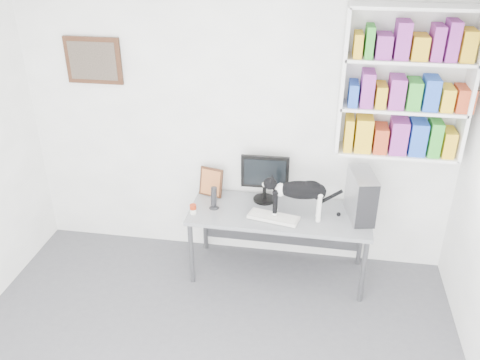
# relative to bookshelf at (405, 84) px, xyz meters

# --- Properties ---
(room) EXTENTS (4.01, 4.01, 2.70)m
(room) POSITION_rel_bookshelf_xyz_m (-1.40, -1.85, -0.50)
(room) COLOR #515156
(room) RESTS_ON ground
(bookshelf) EXTENTS (1.03, 0.28, 1.24)m
(bookshelf) POSITION_rel_bookshelf_xyz_m (0.00, 0.00, 0.00)
(bookshelf) COLOR white
(bookshelf) RESTS_ON room
(wall_art) EXTENTS (0.52, 0.04, 0.42)m
(wall_art) POSITION_rel_bookshelf_xyz_m (-2.70, 0.12, 0.05)
(wall_art) COLOR #492717
(wall_art) RESTS_ON room
(desk) EXTENTS (1.64, 0.66, 0.68)m
(desk) POSITION_rel_bookshelf_xyz_m (-0.95, -0.21, -1.51)
(desk) COLOR gray
(desk) RESTS_ON room
(monitor) EXTENTS (0.44, 0.22, 0.47)m
(monitor) POSITION_rel_bookshelf_xyz_m (-1.11, -0.01, -0.94)
(monitor) COLOR black
(monitor) RESTS_ON desk
(keyboard) EXTENTS (0.47, 0.26, 0.03)m
(keyboard) POSITION_rel_bookshelf_xyz_m (-0.99, -0.33, -1.16)
(keyboard) COLOR beige
(keyboard) RESTS_ON desk
(pc_tower) EXTENTS (0.26, 0.44, 0.42)m
(pc_tower) POSITION_rel_bookshelf_xyz_m (-0.25, -0.16, -0.96)
(pc_tower) COLOR silver
(pc_tower) RESTS_ON desk
(speaker) EXTENTS (0.11, 0.11, 0.22)m
(speaker) POSITION_rel_bookshelf_xyz_m (-1.55, -0.23, -1.06)
(speaker) COLOR black
(speaker) RESTS_ON desk
(leaning_print) EXTENTS (0.25, 0.15, 0.29)m
(leaning_print) POSITION_rel_bookshelf_xyz_m (-1.63, 0.01, -1.03)
(leaning_print) COLOR #492717
(leaning_print) RESTS_ON desk
(soup_can) EXTENTS (0.07, 0.07, 0.09)m
(soup_can) POSITION_rel_bookshelf_xyz_m (-1.72, -0.35, -1.13)
(soup_can) COLOR #A1290D
(soup_can) RESTS_ON desk
(cat) EXTENTS (0.62, 0.19, 0.38)m
(cat) POSITION_rel_bookshelf_xyz_m (-0.78, -0.28, -0.98)
(cat) COLOR black
(cat) RESTS_ON desk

